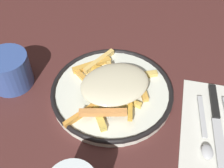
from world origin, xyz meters
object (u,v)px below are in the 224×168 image
object	(u,v)px
knife	(216,117)
spoon	(205,137)
fries_heap	(113,84)
napkin	(216,127)
plate	(112,91)
coffee_mug	(9,70)

from	to	relation	value
knife	spoon	size ratio (longest dim) A/B	1.38
fries_heap	napkin	world-z (taller)	fries_heap
napkin	knife	distance (m)	0.02
plate	knife	world-z (taller)	plate
plate	coffee_mug	bearing A→B (deg)	4.25
spoon	knife	bearing A→B (deg)	-112.08
plate	coffee_mug	size ratio (longest dim) A/B	2.24
napkin	coffee_mug	xyz separation A→B (m)	(0.46, -0.02, 0.03)
fries_heap	coffee_mug	bearing A→B (deg)	3.20
plate	fries_heap	size ratio (longest dim) A/B	1.12
napkin	spoon	size ratio (longest dim) A/B	1.55
napkin	spoon	distance (m)	0.04
coffee_mug	knife	bearing A→B (deg)	179.78
napkin	knife	world-z (taller)	knife
plate	napkin	distance (m)	0.23
fries_heap	napkin	distance (m)	0.23
fries_heap	knife	bearing A→B (deg)	176.12
plate	knife	xyz separation A→B (m)	(-0.22, 0.02, 0.00)
knife	spoon	xyz separation A→B (m)	(0.02, 0.05, 0.00)
fries_heap	spoon	size ratio (longest dim) A/B	1.58
napkin	plate	bearing A→B (deg)	-9.51
napkin	spoon	bearing A→B (deg)	55.73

